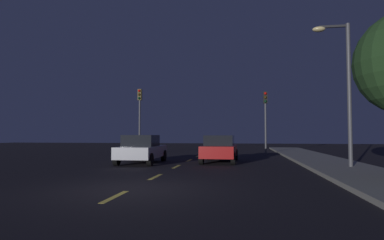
{
  "coord_description": "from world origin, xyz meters",
  "views": [
    {
      "loc": [
        3.14,
        -8.91,
        1.55
      ],
      "look_at": [
        -0.59,
        15.07,
        2.63
      ],
      "focal_mm": 30.26,
      "sensor_mm": 36.0,
      "label": 1
    }
  ],
  "objects_px": {
    "car_stopped_ahead": "(220,149)",
    "street_lamp_right": "(343,81)",
    "car_adjacent_lane": "(142,149)",
    "traffic_signal_left": "(140,109)",
    "traffic_signal_right": "(265,110)"
  },
  "relations": [
    {
      "from": "car_stopped_ahead",
      "to": "street_lamp_right",
      "type": "distance_m",
      "value": 7.17
    },
    {
      "from": "car_adjacent_lane",
      "to": "street_lamp_right",
      "type": "distance_m",
      "value": 10.38
    },
    {
      "from": "car_adjacent_lane",
      "to": "traffic_signal_left",
      "type": "bearing_deg",
      "value": 108.94
    },
    {
      "from": "traffic_signal_left",
      "to": "car_stopped_ahead",
      "type": "bearing_deg",
      "value": -45.07
    },
    {
      "from": "traffic_signal_left",
      "to": "street_lamp_right",
      "type": "bearing_deg",
      "value": -38.47
    },
    {
      "from": "car_stopped_ahead",
      "to": "street_lamp_right",
      "type": "xyz_separation_m",
      "value": [
        5.66,
        -3.06,
        3.16
      ]
    },
    {
      "from": "traffic_signal_left",
      "to": "car_stopped_ahead",
      "type": "distance_m",
      "value": 10.23
    },
    {
      "from": "traffic_signal_left",
      "to": "car_stopped_ahead",
      "type": "xyz_separation_m",
      "value": [
        6.93,
        -6.95,
        -2.87
      ]
    },
    {
      "from": "traffic_signal_left",
      "to": "traffic_signal_right",
      "type": "xyz_separation_m",
      "value": [
        9.93,
        -0.0,
        -0.26
      ]
    },
    {
      "from": "traffic_signal_left",
      "to": "street_lamp_right",
      "type": "distance_m",
      "value": 16.09
    },
    {
      "from": "car_adjacent_lane",
      "to": "car_stopped_ahead",
      "type": "bearing_deg",
      "value": 18.4
    },
    {
      "from": "traffic_signal_right",
      "to": "street_lamp_right",
      "type": "distance_m",
      "value": 10.37
    },
    {
      "from": "traffic_signal_left",
      "to": "car_adjacent_lane",
      "type": "xyz_separation_m",
      "value": [
        2.85,
        -8.3,
        -2.87
      ]
    },
    {
      "from": "traffic_signal_right",
      "to": "street_lamp_right",
      "type": "bearing_deg",
      "value": -75.07
    },
    {
      "from": "traffic_signal_right",
      "to": "traffic_signal_left",
      "type": "bearing_deg",
      "value": 180.0
    }
  ]
}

